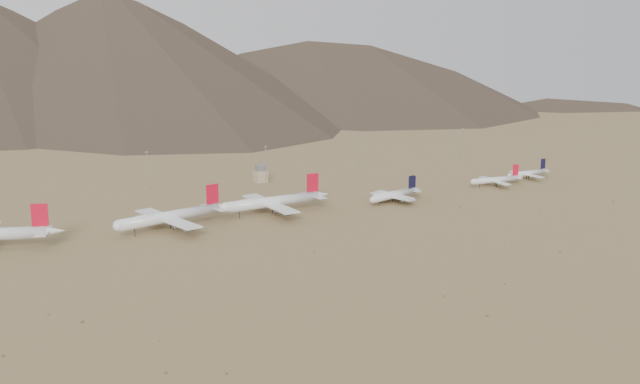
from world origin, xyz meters
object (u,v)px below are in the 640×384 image
widebody_centre (170,216)px  narrowbody_a (394,195)px  control_tower (260,175)px  widebody_east (272,202)px  narrowbody_b (396,193)px

widebody_centre → narrowbody_a: 141.86m
widebody_centre → narrowbody_a: widebody_centre is taller
narrowbody_a → control_tower: (-45.72, 97.74, 0.53)m
narrowbody_a → control_tower: bearing=99.9°
control_tower → widebody_centre: bearing=-135.6°
widebody_east → narrowbody_b: 83.39m
control_tower → widebody_east: bearing=-110.4°
narrowbody_a → widebody_centre: bearing=163.4°
widebody_east → narrowbody_a: 79.19m
control_tower → narrowbody_a: bearing=-64.9°
widebody_centre → control_tower: bearing=32.4°
widebody_east → control_tower: size_ratio=5.96×
widebody_centre → widebody_east: bearing=-6.8°
widebody_east → control_tower: bearing=67.5°
widebody_east → narrowbody_b: bearing=-5.2°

